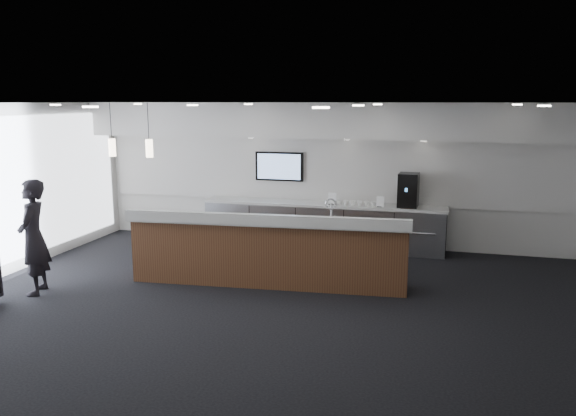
# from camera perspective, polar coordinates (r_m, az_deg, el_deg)

# --- Properties ---
(ground) EXTENTS (10.00, 10.00, 0.00)m
(ground) POSITION_cam_1_polar(r_m,az_deg,el_deg) (8.49, -1.51, -10.09)
(ground) COLOR black
(ground) RESTS_ON ground
(ceiling) EXTENTS (10.00, 8.00, 0.02)m
(ceiling) POSITION_cam_1_polar(r_m,az_deg,el_deg) (7.93, -1.62, 10.61)
(ceiling) COLOR black
(ceiling) RESTS_ON back_wall
(back_wall) EXTENTS (10.00, 0.02, 3.00)m
(back_wall) POSITION_cam_1_polar(r_m,az_deg,el_deg) (11.92, 3.88, 3.43)
(back_wall) COLOR silver
(back_wall) RESTS_ON ground
(soffit_bulkhead) EXTENTS (10.00, 0.90, 0.70)m
(soffit_bulkhead) POSITION_cam_1_polar(r_m,az_deg,el_deg) (11.38, 3.51, 8.90)
(soffit_bulkhead) COLOR silver
(soffit_bulkhead) RESTS_ON back_wall
(alcove_panel) EXTENTS (9.80, 0.06, 1.40)m
(alcove_panel) POSITION_cam_1_polar(r_m,az_deg,el_deg) (11.88, 3.85, 3.89)
(alcove_panel) COLOR silver
(alcove_panel) RESTS_ON back_wall
(back_credenza) EXTENTS (5.06, 0.66, 0.95)m
(back_credenza) POSITION_cam_1_polar(r_m,az_deg,el_deg) (11.75, 3.48, -1.74)
(back_credenza) COLOR gray
(back_credenza) RESTS_ON ground
(wall_tv) EXTENTS (1.05, 0.08, 0.62)m
(wall_tv) POSITION_cam_1_polar(r_m,az_deg,el_deg) (12.04, -0.89, 4.24)
(wall_tv) COLOR black
(wall_tv) RESTS_ON back_wall
(pendant_left) EXTENTS (0.12, 0.12, 0.30)m
(pendant_left) POSITION_cam_1_polar(r_m,az_deg,el_deg) (9.63, -14.11, 5.86)
(pendant_left) COLOR #FFE9C6
(pendant_left) RESTS_ON ceiling
(pendant_right) EXTENTS (0.12, 0.12, 0.30)m
(pendant_right) POSITION_cam_1_polar(r_m,az_deg,el_deg) (9.99, -17.65, 5.84)
(pendant_right) COLOR #FFE9C6
(pendant_right) RESTS_ON ceiling
(ceiling_can_lights) EXTENTS (7.00, 5.00, 0.02)m
(ceiling_can_lights) POSITION_cam_1_polar(r_m,az_deg,el_deg) (7.93, -1.62, 10.39)
(ceiling_can_lights) COLOR white
(ceiling_can_lights) RESTS_ON ceiling
(service_counter) EXTENTS (4.69, 1.14, 1.49)m
(service_counter) POSITION_cam_1_polar(r_m,az_deg,el_deg) (9.38, -2.05, -4.33)
(service_counter) COLOR #502C1A
(service_counter) RESTS_ON ground
(coffee_machine) EXTENTS (0.41, 0.53, 0.67)m
(coffee_machine) POSITION_cam_1_polar(r_m,az_deg,el_deg) (11.40, 12.13, 1.78)
(coffee_machine) COLOR black
(coffee_machine) RESTS_ON back_credenza
(info_sign_left) EXTENTS (0.18, 0.06, 0.25)m
(info_sign_left) POSITION_cam_1_polar(r_m,az_deg,el_deg) (11.46, 4.52, 0.96)
(info_sign_left) COLOR white
(info_sign_left) RESTS_ON back_credenza
(info_sign_right) EXTENTS (0.16, 0.06, 0.21)m
(info_sign_right) POSITION_cam_1_polar(r_m,az_deg,el_deg) (11.33, 9.37, 0.64)
(info_sign_right) COLOR white
(info_sign_right) RESTS_ON back_credenza
(lounge_guest) EXTENTS (0.65, 0.78, 1.83)m
(lounge_guest) POSITION_cam_1_polar(r_m,az_deg,el_deg) (9.72, -24.45, -2.72)
(lounge_guest) COLOR black
(lounge_guest) RESTS_ON ground
(cup_0) EXTENTS (0.11, 0.11, 0.10)m
(cup_0) POSITION_cam_1_polar(r_m,az_deg,el_deg) (11.37, 9.38, 0.40)
(cup_0) COLOR white
(cup_0) RESTS_ON back_credenza
(cup_1) EXTENTS (0.15, 0.15, 0.10)m
(cup_1) POSITION_cam_1_polar(r_m,az_deg,el_deg) (11.38, 8.68, 0.43)
(cup_1) COLOR white
(cup_1) RESTS_ON back_credenza
(cup_2) EXTENTS (0.13, 0.13, 0.10)m
(cup_2) POSITION_cam_1_polar(r_m,az_deg,el_deg) (11.40, 7.98, 0.46)
(cup_2) COLOR white
(cup_2) RESTS_ON back_credenza
(cup_3) EXTENTS (0.14, 0.14, 0.10)m
(cup_3) POSITION_cam_1_polar(r_m,az_deg,el_deg) (11.41, 7.28, 0.50)
(cup_3) COLOR white
(cup_3) RESTS_ON back_credenza
(cup_4) EXTENTS (0.15, 0.15, 0.10)m
(cup_4) POSITION_cam_1_polar(r_m,az_deg,el_deg) (11.43, 6.59, 0.53)
(cup_4) COLOR white
(cup_4) RESTS_ON back_credenza
(cup_5) EXTENTS (0.12, 0.12, 0.10)m
(cup_5) POSITION_cam_1_polar(r_m,az_deg,el_deg) (11.45, 5.89, 0.56)
(cup_5) COLOR white
(cup_5) RESTS_ON back_credenza
(cup_6) EXTENTS (0.15, 0.15, 0.10)m
(cup_6) POSITION_cam_1_polar(r_m,az_deg,el_deg) (11.47, 5.20, 0.59)
(cup_6) COLOR white
(cup_6) RESTS_ON back_credenza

